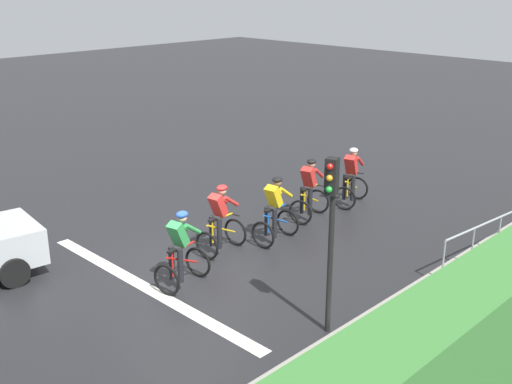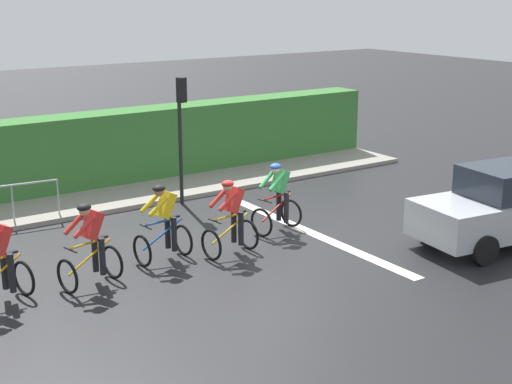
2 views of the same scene
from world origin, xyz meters
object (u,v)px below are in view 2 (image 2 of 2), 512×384
car_silver (504,206)px  traffic_light_near_crossing (181,121)px  cyclist_mid (164,224)px  cyclist_fourth (231,219)px  cyclist_second (91,246)px  cyclist_trailing (278,199)px

car_silver → traffic_light_near_crossing: traffic_light_near_crossing is taller
car_silver → traffic_light_near_crossing: size_ratio=1.28×
cyclist_mid → cyclist_fourth: (-0.48, -1.36, 0.00)m
cyclist_second → cyclist_trailing: size_ratio=1.00×
cyclist_mid → cyclist_trailing: 3.09m
cyclist_fourth → cyclist_trailing: same height
cyclist_fourth → traffic_light_near_crossing: traffic_light_near_crossing is taller
cyclist_second → traffic_light_near_crossing: traffic_light_near_crossing is taller
cyclist_trailing → traffic_light_near_crossing: bearing=12.2°
cyclist_trailing → car_silver: bearing=-133.4°
cyclist_mid → cyclist_trailing: same height
car_silver → traffic_light_near_crossing: (6.80, 4.41, 1.35)m
cyclist_mid → cyclist_fourth: 1.44m
cyclist_second → car_silver: car_silver is taller
cyclist_second → car_silver: 9.01m
cyclist_mid → car_silver: car_silver is taller
cyclist_mid → traffic_light_near_crossing: (3.51, -2.36, 1.43)m
car_silver → traffic_light_near_crossing: 8.21m
cyclist_mid → car_silver: (-3.28, -6.77, 0.08)m
cyclist_trailing → cyclist_second: bearing=97.2°
cyclist_second → cyclist_mid: (0.41, -1.77, 0.00)m
traffic_light_near_crossing → cyclist_trailing: bearing=-167.8°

